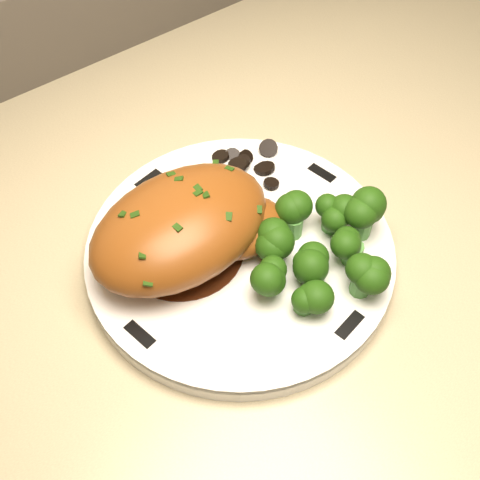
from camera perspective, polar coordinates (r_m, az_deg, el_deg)
counter at (r=1.00m, az=-4.93°, el=-16.14°), size 2.06×0.68×1.01m
plate at (r=0.59m, az=0.00°, el=-1.18°), size 0.30×0.30×0.02m
rim_accent_0 at (r=0.65m, az=7.77°, el=6.29°), size 0.02×0.03×0.00m
rim_accent_1 at (r=0.64m, az=-8.65°, el=5.69°), size 0.03×0.02×0.00m
rim_accent_2 at (r=0.53m, az=-9.48°, el=-8.83°), size 0.02×0.03×0.00m
rim_accent_3 at (r=0.54m, az=10.35°, el=-7.95°), size 0.03×0.02×0.00m
gravy_pool at (r=0.58m, az=-5.43°, el=-0.90°), size 0.12×0.12×0.00m
chicken_breast at (r=0.55m, az=-4.97°, el=1.24°), size 0.19×0.13×0.07m
mushroom_pile at (r=0.64m, az=0.59°, el=6.42°), size 0.10×0.07×0.02m
broccoli_florets at (r=0.55m, az=7.55°, el=-0.81°), size 0.14×0.12×0.04m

